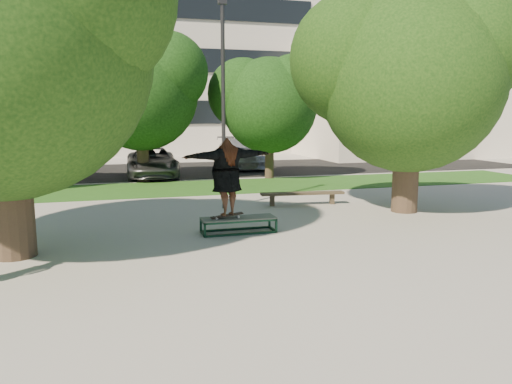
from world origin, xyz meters
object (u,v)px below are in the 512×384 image
object	(u,v)px
grind_box	(238,225)
car_dark	(51,161)
lamppost	(223,104)
car_silver_b	(241,152)
car_silver_a	(7,158)
tree_right	(406,70)
bench	(302,194)
car_grey	(152,162)

from	to	relation	value
grind_box	car_dark	xyz separation A→B (m)	(-5.64, 13.38, 0.50)
lamppost	car_silver_b	bearing A→B (deg)	73.31
grind_box	car_silver_a	world-z (taller)	car_silver_a
tree_right	bench	bearing A→B (deg)	143.92
grind_box	car_grey	bearing A→B (deg)	95.63
tree_right	car_silver_a	xyz separation A→B (m)	(-13.02, 13.42, -3.30)
car_grey	tree_right	bearing A→B (deg)	-56.35
car_dark	tree_right	bearing A→B (deg)	-55.20
lamppost	grind_box	world-z (taller)	lamppost
grind_box	car_silver_a	distance (m)	16.66
tree_right	car_grey	size ratio (longest dim) A/B	1.35
car_silver_b	tree_right	bearing A→B (deg)	-79.00
car_grey	bench	bearing A→B (deg)	-63.16
car_silver_a	lamppost	bearing A→B (deg)	-62.63
car_silver_a	car_dark	size ratio (longest dim) A/B	1.12
car_grey	car_silver_a	bearing A→B (deg)	157.46
tree_right	lamppost	bearing A→B (deg)	158.72
car_silver_b	car_grey	bearing A→B (deg)	-144.11
car_silver_a	car_grey	world-z (taller)	car_silver_a
grind_box	car_grey	distance (m)	11.80
grind_box	car_dark	size ratio (longest dim) A/B	0.43
tree_right	car_silver_b	distance (m)	13.89
car_grey	lamppost	bearing A→B (deg)	-77.94
car_grey	car_silver_b	distance (m)	5.80
lamppost	car_silver_b	size ratio (longest dim) A/B	1.09
grind_box	car_grey	size ratio (longest dim) A/B	0.37
tree_right	car_silver_a	world-z (taller)	tree_right
car_silver_a	car_silver_b	size ratio (longest dim) A/B	0.83
bench	tree_right	bearing A→B (deg)	-29.78
bench	car_silver_b	xyz separation A→B (m)	(0.95, 11.65, 0.47)
tree_right	grind_box	bearing A→B (deg)	-165.94
grind_box	lamppost	bearing A→B (deg)	83.67
grind_box	car_dark	bearing A→B (deg)	112.87
car_dark	car_silver_b	xyz separation A→B (m)	(9.45, 1.36, 0.13)
grind_box	car_silver_b	world-z (taller)	car_silver_b
bench	car_silver_b	world-z (taller)	car_silver_b
tree_right	bench	distance (m)	4.80
car_silver_a	bench	bearing A→B (deg)	-55.51
tree_right	lamppost	distance (m)	5.36
lamppost	car_silver_a	size ratio (longest dim) A/B	1.30
tree_right	car_silver_b	size ratio (longest dim) A/B	1.16
car_grey	car_silver_b	bearing A→B (deg)	33.08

